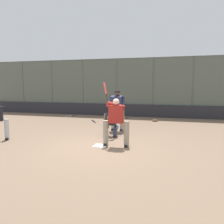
# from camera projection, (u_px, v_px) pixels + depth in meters

# --- Properties ---
(ground_plane) EXTENTS (160.00, 160.00, 0.00)m
(ground_plane) POSITION_uv_depth(u_px,v_px,m) (100.00, 146.00, 7.42)
(ground_plane) COLOR #7A604C
(home_plate_marker) EXTENTS (0.43, 0.43, 0.01)m
(home_plate_marker) POSITION_uv_depth(u_px,v_px,m) (100.00, 146.00, 7.42)
(home_plate_marker) COLOR white
(home_plate_marker) RESTS_ON ground_plane
(backstop_fence) EXTENTS (21.92, 0.08, 3.85)m
(backstop_fence) POSITION_uv_depth(u_px,v_px,m) (134.00, 86.00, 14.37)
(backstop_fence) COLOR #515651
(backstop_fence) RESTS_ON ground_plane
(padding_wall) EXTENTS (21.40, 0.18, 0.80)m
(padding_wall) POSITION_uv_depth(u_px,v_px,m) (134.00, 110.00, 14.47)
(padding_wall) COLOR #28282D
(padding_wall) RESTS_ON ground_plane
(bleachers_beyond) EXTENTS (15.29, 3.05, 1.80)m
(bleachers_beyond) POSITION_uv_depth(u_px,v_px,m) (109.00, 103.00, 17.93)
(bleachers_beyond) COLOR slate
(bleachers_beyond) RESTS_ON ground_plane
(batter_at_plate) EXTENTS (1.03, 0.59, 2.16)m
(batter_at_plate) POSITION_uv_depth(u_px,v_px,m) (116.00, 120.00, 7.32)
(batter_at_plate) COLOR gray
(batter_at_plate) RESTS_ON ground_plane
(catcher_behind_plate) EXTENTS (0.62, 0.73, 1.15)m
(catcher_behind_plate) POSITION_uv_depth(u_px,v_px,m) (111.00, 122.00, 8.78)
(catcher_behind_plate) COLOR #2D334C
(catcher_behind_plate) RESTS_ON ground_plane
(umpire_home) EXTENTS (0.73, 0.50, 1.82)m
(umpire_home) POSITION_uv_depth(u_px,v_px,m) (117.00, 109.00, 9.85)
(umpire_home) COLOR gray
(umpire_home) RESTS_ON ground_plane
(spare_bat_near_backstop) EXTENTS (0.46, 0.78, 0.07)m
(spare_bat_near_backstop) POSITION_uv_depth(u_px,v_px,m) (69.00, 116.00, 14.44)
(spare_bat_near_backstop) COLOR black
(spare_bat_near_backstop) RESTS_ON ground_plane
(spare_bat_by_padding) EXTENTS (0.37, 0.79, 0.07)m
(spare_bat_by_padding) POSITION_uv_depth(u_px,v_px,m) (125.00, 117.00, 14.00)
(spare_bat_by_padding) COLOR black
(spare_bat_by_padding) RESTS_ON ground_plane
(spare_bat_third_base_side) EXTENTS (0.48, 0.73, 0.07)m
(spare_bat_third_base_side) POSITION_uv_depth(u_px,v_px,m) (93.00, 121.00, 12.43)
(spare_bat_third_base_side) COLOR black
(spare_bat_third_base_side) RESTS_ON ground_plane
(fielding_glove_on_dirt) EXTENTS (0.32, 0.24, 0.12)m
(fielding_glove_on_dirt) POSITION_uv_depth(u_px,v_px,m) (155.00, 120.00, 12.48)
(fielding_glove_on_dirt) COLOR brown
(fielding_glove_on_dirt) RESTS_ON ground_plane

